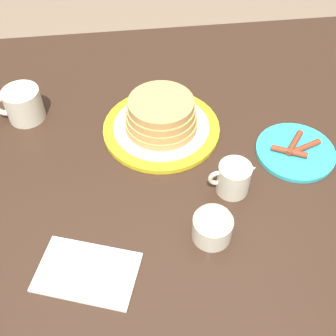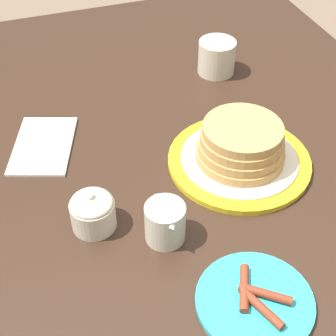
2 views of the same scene
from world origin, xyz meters
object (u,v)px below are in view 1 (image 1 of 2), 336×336
side_plate_bacon (295,151)px  coffee_mug (22,104)px  pancake_plate (161,119)px  sugar_bowl (213,225)px  napkin (87,272)px  creamer_pitcher (234,178)px

side_plate_bacon → coffee_mug: 0.66m
pancake_plate → sugar_bowl: (-0.06, 0.31, -0.00)m
coffee_mug → sugar_bowl: bearing=134.8°
pancake_plate → napkin: size_ratio=1.34×
sugar_bowl → napkin: size_ratio=0.37×
side_plate_bacon → sugar_bowl: 0.31m
side_plate_bacon → creamer_pitcher: bearing=27.1°
pancake_plate → side_plate_bacon: size_ratio=1.55×
napkin → pancake_plate: bearing=-116.5°
pancake_plate → sugar_bowl: 0.31m
side_plate_bacon → coffee_mug: (0.63, -0.20, 0.04)m
coffee_mug → sugar_bowl: (-0.39, 0.40, -0.01)m
coffee_mug → sugar_bowl: 0.56m
pancake_plate → side_plate_bacon: 0.32m
coffee_mug → creamer_pitcher: (-0.46, 0.29, -0.00)m
side_plate_bacon → coffee_mug: bearing=-17.8°
coffee_mug → creamer_pitcher: 0.54m
creamer_pitcher → coffee_mug: bearing=-32.0°
coffee_mug → creamer_pitcher: size_ratio=1.17×
creamer_pitcher → pancake_plate: bearing=-56.8°
pancake_plate → creamer_pitcher: pancake_plate is taller
pancake_plate → creamer_pitcher: bearing=123.2°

